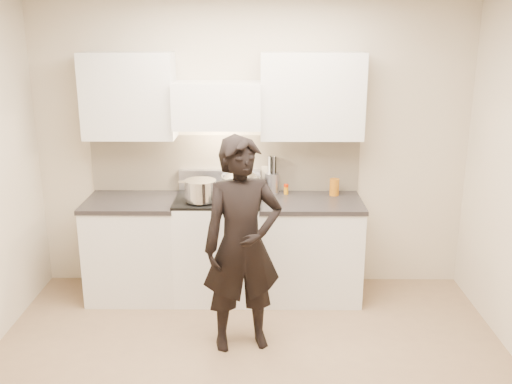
% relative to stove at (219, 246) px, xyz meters
% --- Properties ---
extents(room_shell, '(4.04, 3.54, 2.70)m').
position_rel_stove_xyz_m(room_shell, '(0.24, -1.05, 1.12)').
color(room_shell, beige).
rests_on(room_shell, ground).
extents(stove, '(0.76, 0.65, 0.96)m').
position_rel_stove_xyz_m(stove, '(0.00, 0.00, 0.00)').
color(stove, white).
rests_on(stove, ground).
extents(counter_right, '(0.92, 0.67, 0.92)m').
position_rel_stove_xyz_m(counter_right, '(0.83, 0.00, -0.01)').
color(counter_right, silver).
rests_on(counter_right, ground).
extents(counter_left, '(0.82, 0.67, 0.92)m').
position_rel_stove_xyz_m(counter_left, '(-0.78, 0.00, -0.01)').
color(counter_left, silver).
rests_on(counter_left, ground).
extents(wok, '(0.37, 0.45, 0.30)m').
position_rel_stove_xyz_m(wok, '(0.20, 0.14, 0.58)').
color(wok, silver).
rests_on(wok, stove).
extents(stock_pot, '(0.38, 0.32, 0.18)m').
position_rel_stove_xyz_m(stock_pot, '(-0.14, -0.14, 0.58)').
color(stock_pot, silver).
rests_on(stock_pot, stove).
extents(utensil_crock, '(0.13, 0.13, 0.34)m').
position_rel_stove_xyz_m(utensil_crock, '(0.49, 0.25, 0.55)').
color(utensil_crock, '#B4B5C6').
rests_on(utensil_crock, counter_right).
extents(spice_jar, '(0.04, 0.04, 0.09)m').
position_rel_stove_xyz_m(spice_jar, '(0.62, 0.18, 0.49)').
color(spice_jar, '#C1790B').
rests_on(spice_jar, counter_right).
extents(oil_glass, '(0.09, 0.09, 0.15)m').
position_rel_stove_xyz_m(oil_glass, '(1.06, 0.16, 0.52)').
color(oil_glass, '#A65D10').
rests_on(oil_glass, counter_right).
extents(person, '(0.68, 0.53, 1.66)m').
position_rel_stove_xyz_m(person, '(0.25, -0.88, 0.36)').
color(person, black).
rests_on(person, ground).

